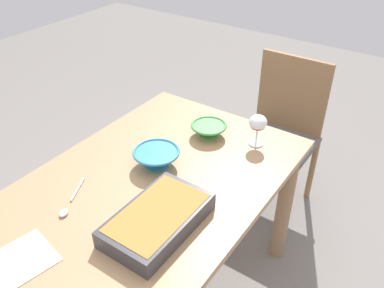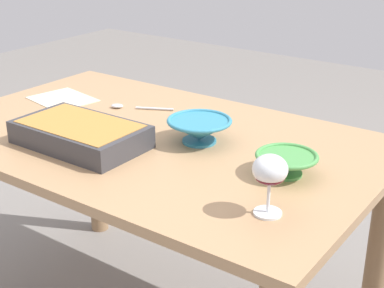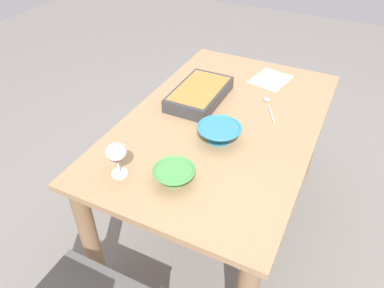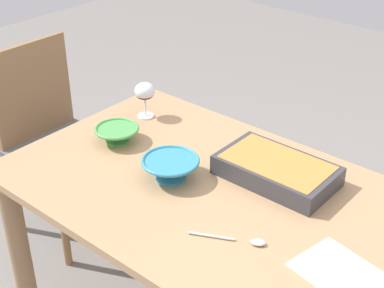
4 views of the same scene
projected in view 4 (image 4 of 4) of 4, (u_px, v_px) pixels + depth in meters
dining_table at (213, 221)px, 1.95m from camera, size 1.44×0.89×0.74m
chair at (52, 133)px, 2.70m from camera, size 0.44×0.44×0.93m
wine_glass at (145, 93)px, 2.29m from camera, size 0.08×0.08×0.15m
casserole_dish at (277, 169)px, 1.92m from camera, size 0.39×0.23×0.07m
mixing_bowl at (117, 133)px, 2.14m from camera, size 0.17×0.17×0.06m
small_bowl at (170, 167)px, 1.92m from camera, size 0.20×0.20×0.08m
serving_spoon at (243, 240)px, 1.65m from camera, size 0.21×0.12×0.01m
napkin at (339, 272)px, 1.54m from camera, size 0.26×0.23×0.00m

